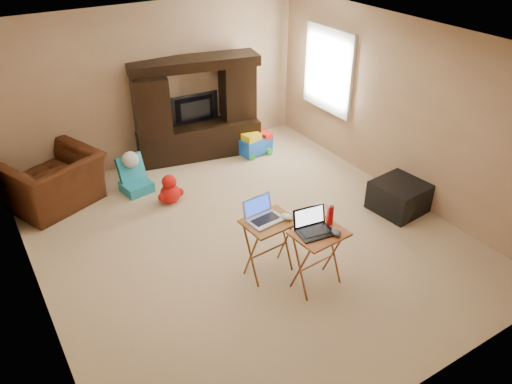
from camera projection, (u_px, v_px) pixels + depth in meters
floor at (248, 238)px, 6.48m from camera, size 5.50×5.50×0.00m
ceiling at (246, 44)px, 5.19m from camera, size 5.50×5.50×0.00m
wall_back at (157, 85)px, 7.83m from camera, size 5.00×0.00×5.00m
wall_front at (431, 287)px, 3.84m from camera, size 5.00×0.00×5.00m
wall_left at (20, 215)px, 4.70m from camera, size 0.00×5.50×5.50m
wall_right at (400, 109)px, 6.97m from camera, size 0.00×5.50×5.50m
window_pane at (329, 70)px, 8.00m from camera, size 0.00×1.20×1.20m
window_frame at (328, 70)px, 8.00m from camera, size 0.06×1.14×1.34m
entertainment_center at (197, 109)px, 8.08m from camera, size 2.10×0.92×1.67m
television at (196, 110)px, 8.13m from camera, size 0.85×0.16×0.49m
recliner at (54, 181)px, 6.97m from camera, size 1.47×1.39×0.76m
child_rocker at (135, 176)px, 7.35m from camera, size 0.47×0.52×0.54m
plush_toy at (170, 189)px, 7.12m from camera, size 0.40×0.33×0.45m
push_toy at (256, 143)px, 8.45m from camera, size 0.61×0.48×0.41m
ottoman at (399, 197)px, 6.95m from camera, size 0.71×0.71×0.42m
tray_table_left at (269, 247)px, 5.72m from camera, size 0.59×0.48×0.73m
tray_table_right at (317, 259)px, 5.53m from camera, size 0.59×0.49×0.73m
laptop_left at (265, 212)px, 5.48m from camera, size 0.41×0.34×0.24m
laptop_right at (316, 224)px, 5.27m from camera, size 0.42×0.36×0.24m
mouse_left at (287, 217)px, 5.55m from camera, size 0.13×0.17×0.06m
mouse_right at (336, 232)px, 5.30m from camera, size 0.13×0.17×0.06m
water_bottle at (330, 215)px, 5.43m from camera, size 0.07×0.07×0.22m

